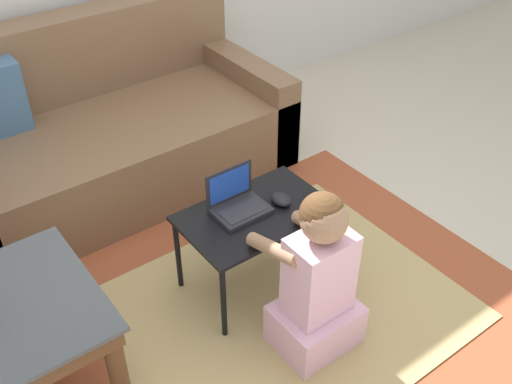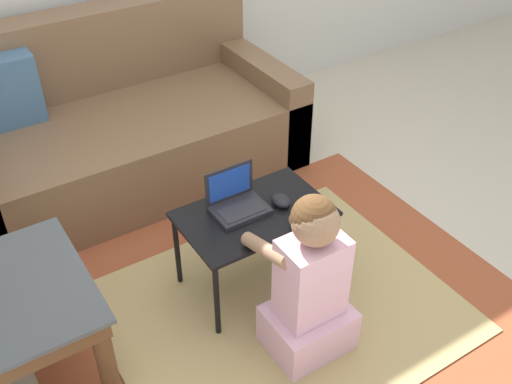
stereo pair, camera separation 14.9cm
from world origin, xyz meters
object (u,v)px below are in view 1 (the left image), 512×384
(computer_mouse, at_px, (281,199))
(couch, at_px, (107,133))
(laptop_desk, at_px, (255,221))
(laptop, at_px, (238,204))
(person_seated, at_px, (317,282))

(computer_mouse, bearing_deg, couch, 103.15)
(laptop_desk, distance_m, computer_mouse, 0.14)
(laptop_desk, distance_m, laptop, 0.11)
(person_seated, bearing_deg, computer_mouse, 70.75)
(couch, height_order, person_seated, couch)
(computer_mouse, relative_size, person_seated, 0.13)
(laptop, bearing_deg, laptop_desk, -47.98)
(laptop_desk, relative_size, person_seated, 0.84)
(couch, relative_size, person_seated, 2.44)
(laptop, relative_size, computer_mouse, 2.25)
(laptop, xyz_separation_m, person_seated, (0.04, -0.47, -0.10))
(couch, xyz_separation_m, laptop_desk, (0.15, -1.15, 0.07))
(person_seated, bearing_deg, laptop, 94.28)
(laptop, distance_m, person_seated, 0.48)
(laptop_desk, height_order, laptop, laptop)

